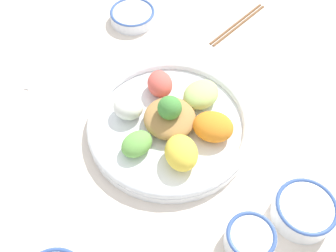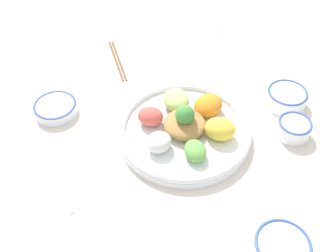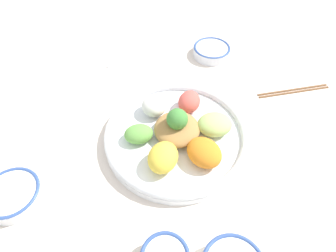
# 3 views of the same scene
# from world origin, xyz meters

# --- Properties ---
(ground_plane) EXTENTS (2.40, 2.40, 0.00)m
(ground_plane) POSITION_xyz_m (0.00, 0.00, 0.00)
(ground_plane) COLOR silver
(salad_platter) EXTENTS (0.35, 0.35, 0.10)m
(salad_platter) POSITION_xyz_m (-0.00, 0.02, 0.03)
(salad_platter) COLOR white
(salad_platter) RESTS_ON ground_plane
(sauce_bowl_red) EXTENTS (0.09, 0.09, 0.05)m
(sauce_bowl_red) POSITION_xyz_m (0.00, 0.30, 0.03)
(sauce_bowl_red) COLOR white
(sauce_bowl_red) RESTS_ON ground_plane
(rice_bowl_blue) EXTENTS (0.12, 0.12, 0.03)m
(rice_bowl_blue) POSITION_xyz_m (-0.09, -0.33, 0.02)
(rice_bowl_blue) COLOR white
(rice_bowl_blue) RESTS_ON ground_plane
(sauce_bowl_dark) EXTENTS (0.12, 0.12, 0.03)m
(sauce_bowl_dark) POSITION_xyz_m (0.32, 0.21, 0.02)
(sauce_bowl_dark) COLOR white
(sauce_bowl_dark) RESTS_ON ground_plane
(rice_bowl_plain) EXTENTS (0.11, 0.11, 0.05)m
(rice_bowl_plain) POSITION_xyz_m (-0.12, 0.31, 0.03)
(rice_bowl_plain) COLOR white
(rice_bowl_plain) RESTS_ON ground_plane
(chopsticks_pair_near) EXTENTS (0.21, 0.08, 0.01)m
(chopsticks_pair_near) POSITION_xyz_m (-0.32, -0.18, 0.00)
(chopsticks_pair_near) COLOR brown
(chopsticks_pair_near) RESTS_ON ground_plane
(serving_spoon_main) EXTENTS (0.10, 0.10, 0.01)m
(serving_spoon_main) POSITION_xyz_m (0.18, -0.29, 0.00)
(serving_spoon_main) COLOR silver
(serving_spoon_main) RESTS_ON ground_plane
(serving_spoon_extra) EXTENTS (0.13, 0.08, 0.01)m
(serving_spoon_extra) POSITION_xyz_m (-0.43, 0.13, 0.00)
(serving_spoon_extra) COLOR silver
(serving_spoon_extra) RESTS_ON ground_plane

